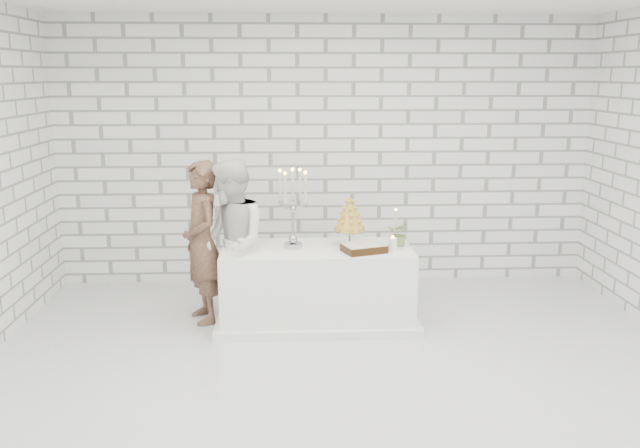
{
  "coord_description": "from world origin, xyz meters",
  "views": [
    {
      "loc": [
        -0.43,
        -5.04,
        2.37
      ],
      "look_at": [
        -0.14,
        0.81,
        1.05
      ],
      "focal_mm": 37.69,
      "sensor_mm": 36.0,
      "label": 1
    }
  ],
  "objects_px": {
    "cake_table": "(317,286)",
    "bride": "(231,244)",
    "groom": "(202,242)",
    "candelabra": "(293,208)",
    "croquembouche": "(350,221)"
  },
  "relations": [
    {
      "from": "groom",
      "to": "candelabra",
      "type": "relative_size",
      "value": 2.05
    },
    {
      "from": "cake_table",
      "to": "candelabra",
      "type": "distance_m",
      "value": 0.79
    },
    {
      "from": "cake_table",
      "to": "groom",
      "type": "xyz_separation_m",
      "value": [
        -1.1,
        0.13,
        0.41
      ]
    },
    {
      "from": "cake_table",
      "to": "bride",
      "type": "height_order",
      "value": "bride"
    },
    {
      "from": "cake_table",
      "to": "candelabra",
      "type": "bearing_deg",
      "value": 177.75
    },
    {
      "from": "candelabra",
      "to": "croquembouche",
      "type": "relative_size",
      "value": 1.59
    },
    {
      "from": "groom",
      "to": "candelabra",
      "type": "height_order",
      "value": "groom"
    },
    {
      "from": "cake_table",
      "to": "bride",
      "type": "bearing_deg",
      "value": -179.34
    },
    {
      "from": "groom",
      "to": "candelabra",
      "type": "xyz_separation_m",
      "value": [
        0.87,
        -0.12,
        0.35
      ]
    },
    {
      "from": "candelabra",
      "to": "bride",
      "type": "bearing_deg",
      "value": -178.22
    },
    {
      "from": "bride",
      "to": "candelabra",
      "type": "xyz_separation_m",
      "value": [
        0.58,
        0.02,
        0.33
      ]
    },
    {
      "from": "cake_table",
      "to": "bride",
      "type": "relative_size",
      "value": 1.12
    },
    {
      "from": "candelabra",
      "to": "croquembouche",
      "type": "xyz_separation_m",
      "value": [
        0.54,
        0.07,
        -0.14
      ]
    },
    {
      "from": "bride",
      "to": "croquembouche",
      "type": "relative_size",
      "value": 3.33
    },
    {
      "from": "cake_table",
      "to": "candelabra",
      "type": "relative_size",
      "value": 2.35
    }
  ]
}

